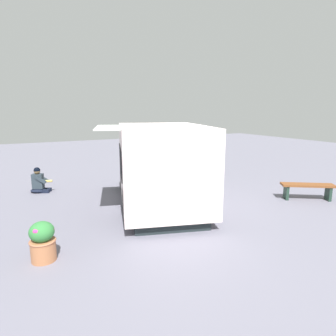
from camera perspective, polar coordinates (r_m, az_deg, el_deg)
name	(u,v)px	position (r m, az deg, el deg)	size (l,w,h in m)	color
ground_plane	(181,205)	(8.35, 2.71, -7.49)	(40.00, 40.00, 0.00)	slate
food_truck	(158,166)	(8.31, -1.92, 0.37)	(5.35, 3.87, 2.32)	white
person_customer	(39,183)	(10.50, -24.39, -2.73)	(0.62, 0.77, 0.85)	black
planter_flowering_near	(43,241)	(5.80, -23.79, -13.24)	(0.47, 0.47, 0.75)	#AE6C45
planter_flowering_far	(182,161)	(12.84, 2.80, 1.39)	(0.61, 0.61, 0.88)	#4F4958
plaza_bench	(308,188)	(9.77, 26.13, -3.61)	(1.20, 1.52, 0.49)	brown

